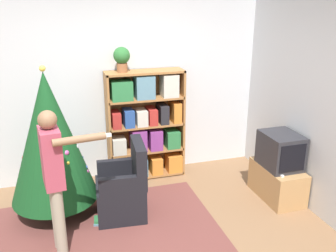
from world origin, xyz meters
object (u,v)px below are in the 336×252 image
object	(u,v)px
armchair	(124,190)
television	(281,150)
bookshelf	(145,127)
standing_person	(54,173)
christmas_tree	(50,138)
potted_plant	(122,58)

from	to	relation	value
armchair	television	bearing A→B (deg)	89.93
bookshelf	armchair	bearing A→B (deg)	-117.92
armchair	standing_person	xyz separation A→B (m)	(-0.74, -0.50, 0.57)
christmas_tree	television	bearing A→B (deg)	-9.04
bookshelf	television	size ratio (longest dim) A/B	2.96
television	standing_person	xyz separation A→B (m)	(-2.73, -0.33, 0.23)
christmas_tree	armchair	bearing A→B (deg)	-19.23
television	potted_plant	size ratio (longest dim) A/B	1.60
television	armchair	world-z (taller)	armchair
standing_person	armchair	bearing A→B (deg)	116.82
bookshelf	potted_plant	world-z (taller)	potted_plant
bookshelf	christmas_tree	xyz separation A→B (m)	(-1.27, -0.67, 0.22)
television	standing_person	bearing A→B (deg)	-173.11
armchair	potted_plant	bearing A→B (deg)	172.69
bookshelf	christmas_tree	distance (m)	1.45
television	standing_person	size ratio (longest dim) A/B	0.35
bookshelf	armchair	world-z (taller)	bookshelf
standing_person	potted_plant	distance (m)	1.93
potted_plant	christmas_tree	bearing A→B (deg)	-145.12
bookshelf	christmas_tree	size ratio (longest dim) A/B	0.86
potted_plant	bookshelf	bearing A→B (deg)	-2.46
standing_person	bookshelf	bearing A→B (deg)	132.22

